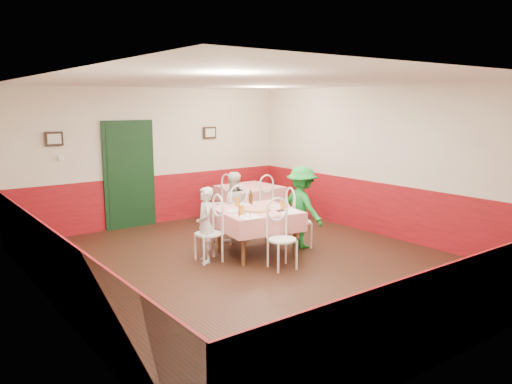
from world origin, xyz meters
TOP-DOWN VIEW (x-y plane):
  - floor at (0.00, 0.00)m, footprint 7.00×7.00m
  - ceiling at (0.00, 0.00)m, footprint 7.00×7.00m
  - back_wall at (0.00, 3.50)m, footprint 6.00×0.10m
  - front_wall at (0.00, -3.50)m, footprint 6.00×0.10m
  - left_wall at (-3.00, 0.00)m, footprint 0.10×7.00m
  - right_wall at (3.00, 0.00)m, footprint 0.10×7.00m
  - wainscot_back at (0.00, 3.48)m, footprint 6.00×0.03m
  - wainscot_front at (0.00, -3.48)m, footprint 6.00×0.03m
  - wainscot_left at (-2.98, 0.00)m, footprint 0.03×7.00m
  - wainscot_right at (2.98, 0.00)m, footprint 0.03×7.00m
  - door at (-0.60, 3.45)m, footprint 0.96×0.06m
  - picture_left at (-2.00, 3.45)m, footprint 0.32×0.03m
  - picture_right at (1.30, 3.45)m, footprint 0.32×0.03m
  - thermostat at (-1.90, 3.45)m, footprint 0.10×0.03m
  - main_table at (0.32, 0.45)m, footprint 1.39×1.39m
  - second_table at (1.63, 2.41)m, footprint 1.13×1.13m
  - chair_left at (-0.52, 0.58)m, footprint 0.46×0.46m
  - chair_right at (1.16, 0.32)m, footprint 0.52×0.52m
  - chair_far at (0.46, 1.29)m, footprint 0.46×0.46m
  - chair_near at (0.19, -0.39)m, footprint 0.48×0.48m
  - chair_second_a at (0.88, 2.41)m, footprint 0.43×0.43m
  - chair_second_b at (1.63, 1.66)m, footprint 0.43×0.43m
  - pizza at (0.29, 0.38)m, footprint 0.51×0.51m
  - plate_left at (-0.08, 0.51)m, footprint 0.29×0.29m
  - plate_right at (0.74, 0.36)m, footprint 0.29×0.29m
  - plate_far at (0.37, 0.86)m, footprint 0.29×0.29m
  - glass_a at (-0.11, 0.26)m, footprint 0.09×0.09m
  - glass_b at (0.69, 0.19)m, footprint 0.10×0.10m
  - glass_c at (0.25, 0.87)m, footprint 0.09×0.09m
  - beer_bottle at (0.50, 0.84)m, footprint 0.07×0.07m
  - shaker_a at (-0.15, 0.08)m, footprint 0.04×0.04m
  - shaker_b at (-0.10, 0.02)m, footprint 0.04×0.04m
  - shaker_c at (-0.21, 0.17)m, footprint 0.04×0.04m
  - menu_left at (-0.10, 0.09)m, footprint 0.31×0.40m
  - menu_right at (0.66, 0.02)m, footprint 0.42×0.48m
  - wallet at (0.55, 0.09)m, footprint 0.12×0.11m
  - diner_left at (-0.56, 0.59)m, footprint 0.42×0.51m
  - diner_far at (0.46, 1.34)m, footprint 0.75×0.67m
  - diner_right at (1.21, 0.31)m, footprint 0.54×0.92m

SIDE VIEW (x-z plane):
  - floor at x=0.00m, z-range 0.00..0.00m
  - main_table at x=0.32m, z-range -0.01..0.76m
  - second_table at x=1.63m, z-range -0.01..0.76m
  - chair_left at x=-0.52m, z-range 0.00..0.90m
  - chair_right at x=1.16m, z-range 0.00..0.90m
  - chair_far at x=0.46m, z-range 0.00..0.90m
  - chair_near at x=0.19m, z-range 0.00..0.90m
  - chair_second_a at x=0.88m, z-range 0.00..0.90m
  - chair_second_b at x=1.63m, z-range 0.00..0.90m
  - wainscot_back at x=0.00m, z-range 0.00..1.00m
  - wainscot_front at x=0.00m, z-range 0.00..1.00m
  - wainscot_left at x=-2.98m, z-range 0.00..1.00m
  - wainscot_right at x=2.98m, z-range 0.00..1.00m
  - diner_left at x=-0.56m, z-range 0.00..1.20m
  - diner_far at x=0.46m, z-range 0.00..1.27m
  - diner_right at x=1.21m, z-range 0.00..1.42m
  - menu_left at x=-0.10m, z-range 0.76..0.76m
  - menu_right at x=0.66m, z-range 0.76..0.76m
  - plate_left at x=-0.08m, z-range 0.76..0.77m
  - plate_right at x=0.74m, z-range 0.76..0.77m
  - plate_far at x=0.37m, z-range 0.76..0.77m
  - wallet at x=0.55m, z-range 0.76..0.78m
  - pizza at x=0.29m, z-range 0.76..0.79m
  - shaker_a at x=-0.15m, z-range 0.76..0.85m
  - shaker_b at x=-0.10m, z-range 0.76..0.85m
  - shaker_c at x=-0.21m, z-range 0.76..0.85m
  - glass_c at x=0.25m, z-range 0.76..0.91m
  - glass_a at x=-0.11m, z-range 0.76..0.91m
  - glass_b at x=0.69m, z-range 0.76..0.92m
  - beer_bottle at x=0.50m, z-range 0.76..0.98m
  - door at x=-0.60m, z-range 0.00..2.10m
  - back_wall at x=0.00m, z-range 0.00..2.80m
  - front_wall at x=0.00m, z-range 0.00..2.80m
  - left_wall at x=-3.00m, z-range 0.00..2.80m
  - right_wall at x=3.00m, z-range 0.00..2.80m
  - thermostat at x=-1.90m, z-range 1.45..1.55m
  - picture_left at x=-2.00m, z-range 1.72..1.98m
  - picture_right at x=1.30m, z-range 1.72..1.98m
  - ceiling at x=0.00m, z-range 2.80..2.80m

